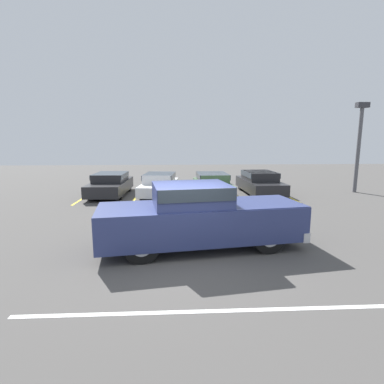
{
  "coord_description": "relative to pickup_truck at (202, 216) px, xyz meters",
  "views": [
    {
      "loc": [
        -0.17,
        -7.66,
        3.15
      ],
      "look_at": [
        0.45,
        4.53,
        1.0
      ],
      "focal_mm": 28.0,
      "sensor_mm": 36.0,
      "label": 1
    }
  ],
  "objects": [
    {
      "name": "stall_stripe_a",
      "position": [
        -5.8,
        8.51,
        -0.95
      ],
      "size": [
        0.12,
        5.13,
        0.01
      ],
      "primitive_type": "cube",
      "color": "yellow",
      "rests_on": "ground_plane"
    },
    {
      "name": "stall_stripe_e",
      "position": [
        5.49,
        8.51,
        -0.95
      ],
      "size": [
        0.12,
        5.13,
        0.01
      ],
      "primitive_type": "cube",
      "color": "yellow",
      "rests_on": "ground_plane"
    },
    {
      "name": "ground_plane",
      "position": [
        -0.54,
        -0.78,
        -0.96
      ],
      "size": [
        60.0,
        60.0,
        0.0
      ],
      "primitive_type": "plane",
      "color": "#4C4947"
    },
    {
      "name": "stall_stripe_c",
      "position": [
        -0.16,
        8.51,
        -0.95
      ],
      "size": [
        0.12,
        5.13,
        0.01
      ],
      "primitive_type": "cube",
      "color": "yellow",
      "rests_on": "ground_plane"
    },
    {
      "name": "traffic_cone",
      "position": [
        -3.56,
        2.79,
        -0.7
      ],
      "size": [
        0.43,
        0.43,
        0.55
      ],
      "color": "black",
      "rests_on": "ground_plane"
    },
    {
      "name": "parked_sedan_c",
      "position": [
        1.32,
        8.4,
        -0.29
      ],
      "size": [
        1.98,
        4.32,
        1.25
      ],
      "rotation": [
        0.0,
        0.0,
        -1.53
      ],
      "color": "#4C6B47",
      "rests_on": "ground_plane"
    },
    {
      "name": "aisle_stripe_foreground",
      "position": [
        -0.02,
        -3.37,
        -0.95
      ],
      "size": [
        7.47,
        0.12,
        0.01
      ],
      "primitive_type": "cube",
      "rotation": [
        0.0,
        0.0,
        1.57
      ],
      "color": "white",
      "rests_on": "ground_plane"
    },
    {
      "name": "pickup_truck",
      "position": [
        0.0,
        0.0,
        0.0
      ],
      "size": [
        6.09,
        2.79,
        1.9
      ],
      "rotation": [
        0.0,
        0.0,
        0.15
      ],
      "color": "navy",
      "rests_on": "ground_plane"
    },
    {
      "name": "stall_stripe_d",
      "position": [
        2.67,
        8.51,
        -0.95
      ],
      "size": [
        0.12,
        5.13,
        0.01
      ],
      "primitive_type": "cube",
      "color": "yellow",
      "rests_on": "ground_plane"
    },
    {
      "name": "stall_stripe_b",
      "position": [
        -2.98,
        8.51,
        -0.95
      ],
      "size": [
        0.12,
        5.13,
        0.01
      ],
      "primitive_type": "cube",
      "color": "yellow",
      "rests_on": "ground_plane"
    },
    {
      "name": "parked_sedan_b",
      "position": [
        -1.71,
        8.65,
        -0.3
      ],
      "size": [
        2.21,
        4.54,
        1.22
      ],
      "rotation": [
        0.0,
        0.0,
        -1.67
      ],
      "color": "silver",
      "rests_on": "ground_plane"
    },
    {
      "name": "parked_sedan_a",
      "position": [
        -4.49,
        8.66,
        -0.28
      ],
      "size": [
        1.95,
        4.45,
        1.26
      ],
      "rotation": [
        0.0,
        0.0,
        -1.6
      ],
      "color": "#232326",
      "rests_on": "ground_plane"
    },
    {
      "name": "parked_sedan_d",
      "position": [
        4.15,
        8.73,
        -0.27
      ],
      "size": [
        1.98,
        4.53,
        1.29
      ],
      "rotation": [
        0.0,
        0.0,
        -1.54
      ],
      "color": "#232326",
      "rests_on": "ground_plane"
    },
    {
      "name": "light_post",
      "position": [
        10.04,
        8.89,
        2.16
      ],
      "size": [
        0.7,
        0.36,
        5.25
      ],
      "color": "#515156",
      "rests_on": "ground_plane"
    }
  ]
}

